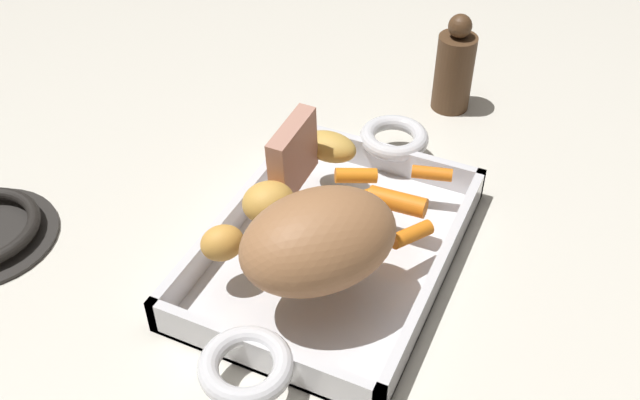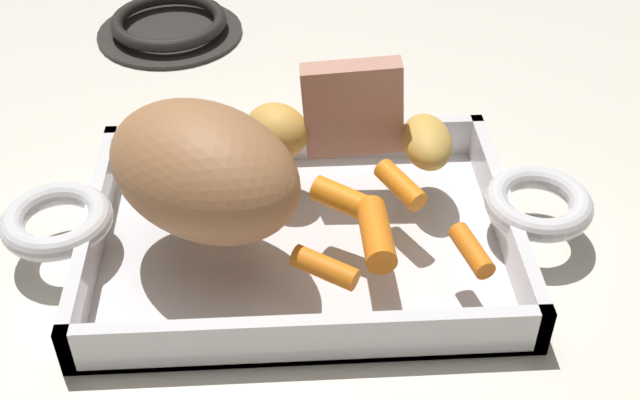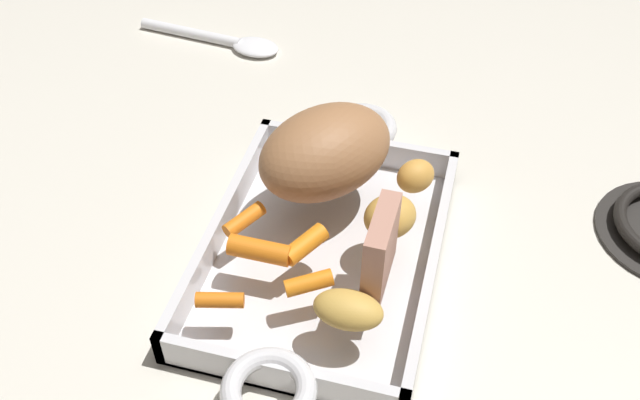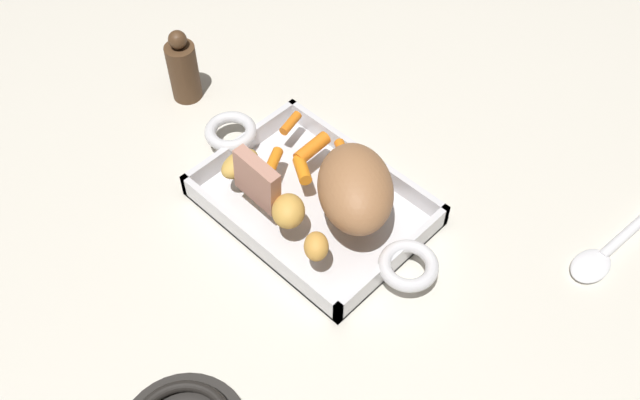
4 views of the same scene
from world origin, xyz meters
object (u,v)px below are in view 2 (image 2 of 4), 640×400
Objects in this scene: baby_carrot_northwest at (325,268)px; baby_carrot_short at (344,199)px; potato_halved at (277,131)px; roasting_dish at (301,232)px; roast_slice_thin at (353,109)px; baby_carrot_long at (471,250)px; potato_golden_large at (192,126)px; potato_corner at (427,142)px; stove_burner_rear at (169,26)px; baby_carrot_center_right at (376,234)px; baby_carrot_center_left at (400,185)px; pork_roast at (203,170)px.

baby_carrot_northwest is 0.96× the size of baby_carrot_short.
baby_carrot_short is at bearing 122.70° from potato_halved.
roasting_dish is 0.10m from roast_slice_thin.
baby_carrot_long is 0.24m from potato_golden_large.
potato_corner is 0.38m from stove_burner_rear.
roast_slice_thin is at bearing -178.42° from potato_halved.
baby_carrot_center_right reaches higher than baby_carrot_northwest.
potato_corner is at bearing -139.53° from baby_carrot_short.
baby_carrot_center_right is at bearing 66.49° from baby_carrot_center_left.
baby_carrot_long is 0.81× the size of potato_halved.
pork_roast is 3.43× the size of baby_carrot_long.
baby_carrot_center_right is (-0.05, 0.05, 0.04)m from roasting_dish.
baby_carrot_short is (-0.10, -0.01, -0.03)m from pork_roast.
roasting_dish is at bearing -30.44° from baby_carrot_long.
pork_roast is at bearing 13.17° from roasting_dish.
potato_halved reaches higher than baby_carrot_long.
baby_carrot_center_right is at bearing 93.43° from roast_slice_thin.
roast_slice_thin is at bearing -143.88° from pork_roast.
roasting_dish is at bearing 110.36° from stove_burner_rear.
stove_burner_rear is at bearing -65.76° from baby_carrot_center_right.
baby_carrot_center_left is at bearing 59.15° from potato_corner.
roast_slice_thin is 0.07m from baby_carrot_center_left.
baby_carrot_short is (0.02, -0.04, -0.00)m from baby_carrot_center_right.
baby_carrot_long is at bearing 145.51° from baby_carrot_short.
baby_carrot_long is at bearing 134.89° from potato_halved.
baby_carrot_long is at bearing 149.56° from roasting_dish.
roast_slice_thin reaches higher than stove_burner_rear.
baby_carrot_northwest is at bearing 55.61° from potato_corner.
pork_roast is at bearing -38.14° from baby_carrot_northwest.
pork_roast is 2.36× the size of potato_corner.
baby_carrot_center_left reaches higher than stove_burner_rear.
roast_slice_thin reaches higher than potato_corner.
potato_golden_large is (0.12, -0.01, -0.02)m from roast_slice_thin.
potato_golden_large is (0.07, -0.01, -0.00)m from potato_halved.
baby_carrot_northwest is 1.08× the size of potato_golden_large.
baby_carrot_long reaches higher than stove_burner_rear.
pork_roast is 0.10m from potato_golden_large.
potato_halved reaches higher than roasting_dish.
potato_corner is (-0.16, -0.06, -0.03)m from pork_roast.
baby_carrot_center_left is at bearing -171.40° from pork_roast.
potato_halved is 1.28× the size of potato_golden_large.
baby_carrot_center_left is 0.40m from stove_burner_rear.
pork_roast reaches higher than potato_halved.
baby_carrot_long reaches higher than roasting_dish.
stove_burner_rear is (0.06, -0.36, -0.08)m from pork_roast.
baby_carrot_short reaches higher than stove_burner_rear.
potato_corner is 0.40× the size of stove_burner_rear.
pork_roast is 1.94× the size of roast_slice_thin.
baby_carrot_short is (0.01, 0.07, -0.03)m from roast_slice_thin.
stove_burner_rear is at bearing -52.69° from potato_corner.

